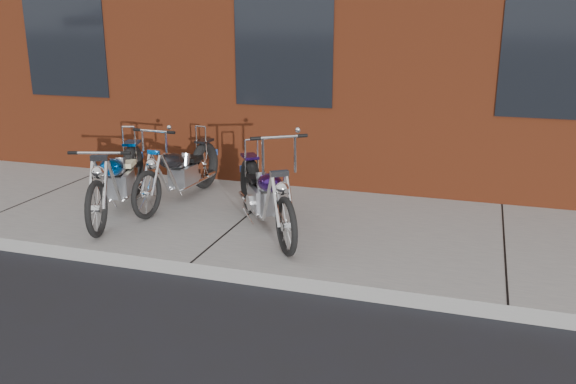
% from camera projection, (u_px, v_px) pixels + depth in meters
% --- Properties ---
extents(ground, '(120.00, 120.00, 0.00)m').
position_uv_depth(ground, '(191.00, 277.00, 6.12)').
color(ground, black).
rests_on(ground, ground).
extents(sidewalk, '(22.00, 3.00, 0.15)m').
position_uv_depth(sidewalk, '(246.00, 223.00, 7.47)').
color(sidewalk, slate).
rests_on(sidewalk, ground).
extents(chopper_purple, '(1.32, 1.82, 1.21)m').
position_uv_depth(chopper_purple, '(265.00, 197.00, 6.92)').
color(chopper_purple, black).
rests_on(chopper_purple, sidewalk).
extents(chopper_blue, '(0.81, 2.17, 0.97)m').
position_uv_depth(chopper_blue, '(118.00, 182.00, 7.50)').
color(chopper_blue, black).
rests_on(chopper_blue, sidewalk).
extents(chopper_third, '(0.51, 2.07, 1.05)m').
position_uv_depth(chopper_third, '(180.00, 173.00, 7.99)').
color(chopper_third, black).
rests_on(chopper_third, sidewalk).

